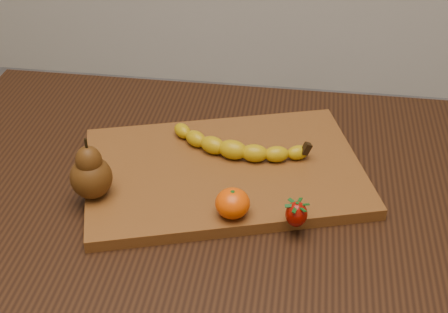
# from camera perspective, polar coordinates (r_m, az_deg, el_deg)

# --- Properties ---
(table) EXTENTS (1.00, 0.70, 0.76)m
(table) POSITION_cam_1_polar(r_m,az_deg,el_deg) (1.08, -1.56, -6.97)
(table) COLOR black
(table) RESTS_ON ground
(cutting_board) EXTENTS (0.52, 0.42, 0.02)m
(cutting_board) POSITION_cam_1_polar(r_m,az_deg,el_deg) (1.03, 0.00, -1.36)
(cutting_board) COLOR brown
(cutting_board) RESTS_ON table
(banana) EXTENTS (0.21, 0.09, 0.03)m
(banana) POSITION_cam_1_polar(r_m,az_deg,el_deg) (1.04, 0.81, 0.63)
(banana) COLOR #BF9C09
(banana) RESTS_ON cutting_board
(pear) EXTENTS (0.07, 0.07, 0.10)m
(pear) POSITION_cam_1_polar(r_m,az_deg,el_deg) (0.96, -12.18, -1.01)
(pear) COLOR #4F2C0C
(pear) RESTS_ON cutting_board
(mandarin) EXTENTS (0.07, 0.07, 0.04)m
(mandarin) POSITION_cam_1_polar(r_m,az_deg,el_deg) (0.92, 0.79, -4.30)
(mandarin) COLOR #ED4B02
(mandarin) RESTS_ON cutting_board
(strawberry) EXTENTS (0.04, 0.04, 0.04)m
(strawberry) POSITION_cam_1_polar(r_m,az_deg,el_deg) (0.91, 6.64, -5.18)
(strawberry) COLOR #910C03
(strawberry) RESTS_ON cutting_board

